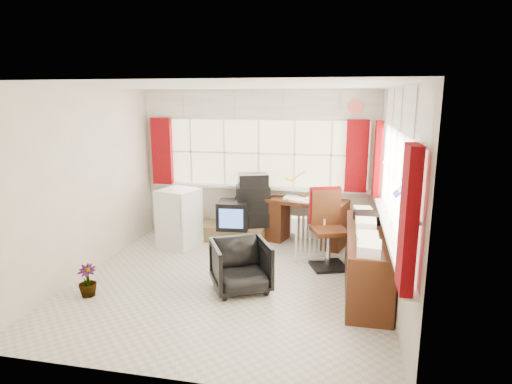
% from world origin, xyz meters
% --- Properties ---
extents(ground, '(4.00, 4.00, 0.00)m').
position_xyz_m(ground, '(0.00, 0.00, 0.00)').
color(ground, beige).
rests_on(ground, ground).
extents(room_walls, '(4.00, 4.00, 4.00)m').
position_xyz_m(room_walls, '(0.00, 0.00, 1.50)').
color(room_walls, beige).
rests_on(room_walls, ground).
extents(window_back, '(3.70, 0.12, 3.60)m').
position_xyz_m(window_back, '(0.00, 1.94, 0.95)').
color(window_back, '#FFF2C9').
rests_on(window_back, room_walls).
extents(window_right, '(0.12, 3.70, 3.60)m').
position_xyz_m(window_right, '(1.94, 0.00, 0.95)').
color(window_right, '#FFF2C9').
rests_on(window_right, room_walls).
extents(curtains, '(3.83, 3.83, 1.15)m').
position_xyz_m(curtains, '(0.92, 0.93, 1.46)').
color(curtains, '#900907').
rests_on(curtains, room_walls).
extents(overhead_cabinets, '(3.98, 3.98, 0.48)m').
position_xyz_m(overhead_cabinets, '(0.98, 0.98, 2.25)').
color(overhead_cabinets, white).
rests_on(overhead_cabinets, room_walls).
extents(desk, '(1.40, 0.95, 0.77)m').
position_xyz_m(desk, '(0.84, 1.80, 0.41)').
color(desk, '#4B2411').
rests_on(desk, ground).
extents(desk_lamp, '(0.16, 0.14, 0.42)m').
position_xyz_m(desk_lamp, '(0.76, 2.02, 1.03)').
color(desk_lamp, yellow).
rests_on(desk_lamp, desk).
extents(task_chair, '(0.61, 0.63, 1.12)m').
position_xyz_m(task_chair, '(1.20, 0.90, 0.60)').
color(task_chair, black).
rests_on(task_chair, ground).
extents(office_chair, '(0.92, 0.93, 0.63)m').
position_xyz_m(office_chair, '(0.19, -0.16, 0.32)').
color(office_chair, black).
rests_on(office_chair, ground).
extents(radiator, '(0.46, 0.23, 0.67)m').
position_xyz_m(radiator, '(0.96, 0.98, 0.27)').
color(radiator, white).
rests_on(radiator, ground).
extents(credenza, '(0.50, 2.00, 0.85)m').
position_xyz_m(credenza, '(1.73, 0.20, 0.40)').
color(credenza, '#4B2411').
rests_on(credenza, ground).
extents(file_tray, '(0.34, 0.41, 0.12)m').
position_xyz_m(file_tray, '(1.72, 0.62, 0.81)').
color(file_tray, black).
rests_on(file_tray, credenza).
extents(tv_bench, '(1.40, 0.50, 0.25)m').
position_xyz_m(tv_bench, '(-0.55, 1.72, 0.12)').
color(tv_bench, olive).
rests_on(tv_bench, ground).
extents(crt_tv, '(0.54, 0.51, 0.46)m').
position_xyz_m(crt_tv, '(-0.34, 1.55, 0.48)').
color(crt_tv, black).
rests_on(crt_tv, tv_bench).
extents(hifi_stack, '(0.75, 0.60, 0.88)m').
position_xyz_m(hifi_stack, '(-0.06, 1.79, 0.65)').
color(hifi_stack, black).
rests_on(hifi_stack, tv_bench).
extents(mini_fridge, '(0.68, 0.69, 0.94)m').
position_xyz_m(mini_fridge, '(-1.16, 1.22, 0.47)').
color(mini_fridge, white).
rests_on(mini_fridge, ground).
extents(spray_bottle_a, '(0.12, 0.12, 0.28)m').
position_xyz_m(spray_bottle_a, '(-0.31, 0.89, 0.14)').
color(spray_bottle_a, white).
rests_on(spray_bottle_a, ground).
extents(spray_bottle_b, '(0.11, 0.11, 0.18)m').
position_xyz_m(spray_bottle_b, '(-0.22, 1.25, 0.09)').
color(spray_bottle_b, '#98E3D5').
rests_on(spray_bottle_b, ground).
extents(flower_vase, '(0.27, 0.27, 0.39)m').
position_xyz_m(flower_vase, '(-1.59, -0.71, 0.20)').
color(flower_vase, black).
rests_on(flower_vase, ground).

